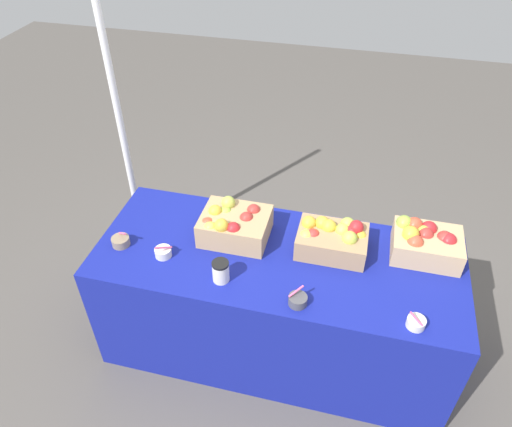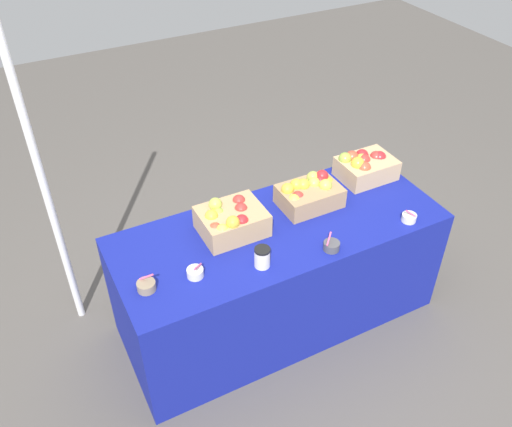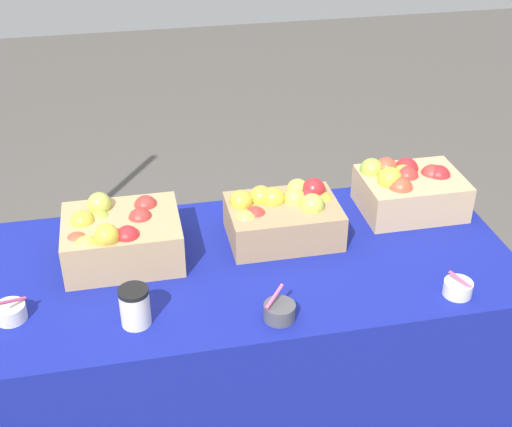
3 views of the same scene
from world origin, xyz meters
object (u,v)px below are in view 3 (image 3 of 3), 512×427
sample_bowl_far (11,312)px  apple_crate_left (408,188)px  apple_crate_right (120,236)px  sample_bowl_mid (279,311)px  apple_crate_middle (284,215)px  sample_bowl_near (458,288)px  coffee_cup (135,306)px

sample_bowl_far → apple_crate_left: bearing=14.6°
apple_crate_right → sample_bowl_far: apple_crate_right is taller
sample_bowl_mid → apple_crate_middle: bearing=75.0°
apple_crate_middle → sample_bowl_near: 0.59m
apple_crate_left → apple_crate_right: 0.99m
apple_crate_right → sample_bowl_mid: apple_crate_right is taller
sample_bowl_far → sample_bowl_near: bearing=-6.6°
sample_bowl_mid → sample_bowl_far: sample_bowl_far is taller
sample_bowl_near → sample_bowl_mid: bearing=180.0°
apple_crate_right → coffee_cup: apple_crate_right is taller
apple_crate_right → sample_bowl_near: 1.02m
sample_bowl_near → sample_bowl_far: sample_bowl_far is taller
sample_bowl_mid → coffee_cup: bearing=171.3°
apple_crate_middle → sample_bowl_mid: bearing=-105.0°
apple_crate_middle → coffee_cup: apple_crate_middle is taller
apple_crate_middle → sample_bowl_near: size_ratio=3.83×
apple_crate_left → sample_bowl_mid: apple_crate_left is taller
apple_crate_left → coffee_cup: (-0.95, -0.42, -0.03)m
apple_crate_left → sample_bowl_mid: (-0.57, -0.48, -0.06)m
sample_bowl_mid → sample_bowl_far: size_ratio=0.95×
apple_crate_right → sample_bowl_far: 0.39m
apple_crate_right → sample_bowl_near: apple_crate_right is taller
sample_bowl_near → coffee_cup: size_ratio=0.80×
apple_crate_left → sample_bowl_near: (-0.04, -0.48, -0.06)m
sample_bowl_mid → apple_crate_right: bearing=137.6°
apple_crate_middle → sample_bowl_far: (-0.83, -0.26, -0.05)m
apple_crate_right → sample_bowl_near: (0.94, -0.38, -0.06)m
apple_crate_middle → apple_crate_left: bearing=9.8°
apple_crate_left → coffee_cup: bearing=-156.1°
apple_crate_middle → sample_bowl_far: bearing=-162.9°
apple_crate_right → sample_bowl_mid: 0.56m
apple_crate_left → apple_crate_right: bearing=-174.0°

